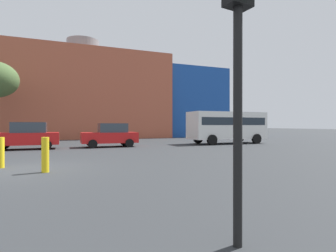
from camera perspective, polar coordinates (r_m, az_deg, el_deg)
The scene contains 8 objects.
ground_plane at distance 11.04m, azimuth -28.51°, elevation -8.17°, with size 200.00×200.00×0.00m, color #2D3033.
building_backdrop at distance 36.21m, azimuth -17.71°, elevation 5.70°, with size 38.13×10.77×12.48m.
parked_car_2 at distance 19.92m, azimuth -28.01°, elevation -1.87°, with size 4.13×2.03×1.79m.
parked_car_3 at distance 20.08m, azimuth -12.22°, elevation -1.92°, with size 3.99×1.96×1.73m.
white_bus at distance 23.69m, azimuth 12.48°, elevation 0.24°, with size 6.80×2.62×2.72m.
traffic_light_near_right at distance 3.87m, azimuth 14.94°, elevation 21.02°, with size 0.39×0.38×4.06m.
bollard_yellow_0 at distance 11.80m, azimuth -32.12°, elevation -4.83°, with size 0.24×0.24×1.15m, color yellow.
bollard_yellow_1 at distance 9.99m, azimuth -24.74°, elevation -5.60°, with size 0.24×0.24×1.19m, color yellow.
Camera 1 is at (1.29, -10.85, 1.60)m, focal length 28.53 mm.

